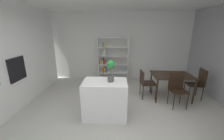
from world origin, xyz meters
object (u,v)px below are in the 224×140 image
(dining_chair_near, at_px, (177,86))
(dining_chair_window_side, at_px, (198,81))
(open_bookshelf, at_px, (111,60))
(built_in_oven, at_px, (17,69))
(dining_chair_island_side, at_px, (145,81))
(dining_table, at_px, (172,77))
(kitchen_island, at_px, (105,99))
(potted_plant_on_island, at_px, (111,69))

(dining_chair_near, bearing_deg, dining_chair_window_side, 23.74)
(open_bookshelf, distance_m, dining_chair_near, 2.77)
(built_in_oven, distance_m, dining_chair_island_side, 3.62)
(built_in_oven, xyz_separation_m, dining_table, (4.29, 0.76, -0.42))
(dining_chair_island_side, bearing_deg, dining_chair_near, -123.38)
(built_in_oven, relative_size, dining_table, 0.52)
(kitchen_island, xyz_separation_m, potted_plant_on_island, (0.14, 0.00, 0.76))
(dining_chair_island_side, relative_size, dining_chair_near, 0.91)
(built_in_oven, height_order, open_bookshelf, open_bookshelf)
(dining_table, bearing_deg, dining_chair_island_side, -179.56)
(open_bookshelf, relative_size, dining_table, 1.53)
(potted_plant_on_island, bearing_deg, dining_chair_island_side, 45.35)
(kitchen_island, height_order, open_bookshelf, open_bookshelf)
(dining_chair_island_side, bearing_deg, open_bookshelf, 33.60)
(built_in_oven, xyz_separation_m, dining_chair_window_side, (5.11, 0.75, -0.56))
(kitchen_island, distance_m, dining_chair_island_side, 1.58)
(open_bookshelf, bearing_deg, built_in_oven, -136.27)
(built_in_oven, bearing_deg, open_bookshelf, 43.73)
(dining_chair_near, bearing_deg, built_in_oven, 178.93)
(built_in_oven, distance_m, potted_plant_on_island, 2.47)
(built_in_oven, distance_m, dining_chair_window_side, 5.20)
(dining_table, distance_m, dining_chair_near, 0.47)
(potted_plant_on_island, height_order, open_bookshelf, open_bookshelf)
(open_bookshelf, height_order, dining_table, open_bookshelf)
(built_in_oven, xyz_separation_m, dining_chair_island_side, (3.49, 0.75, -0.58))
(built_in_oven, height_order, dining_chair_window_side, built_in_oven)
(dining_table, relative_size, dining_chair_island_side, 1.34)
(dining_table, bearing_deg, dining_chair_window_side, -0.35)
(built_in_oven, xyz_separation_m, open_bookshelf, (2.35, 2.25, -0.21))
(potted_plant_on_island, height_order, dining_chair_window_side, potted_plant_on_island)
(dining_chair_window_side, bearing_deg, built_in_oven, -78.86)
(built_in_oven, distance_m, dining_table, 4.38)
(potted_plant_on_island, relative_size, open_bookshelf, 0.28)
(potted_plant_on_island, bearing_deg, open_bookshelf, 92.34)
(kitchen_island, bearing_deg, open_bookshelf, 89.26)
(dining_chair_window_side, bearing_deg, dining_chair_island_side, -87.21)
(dining_chair_island_side, bearing_deg, kitchen_island, 128.09)
(kitchen_island, xyz_separation_m, dining_chair_window_side, (2.80, 1.05, 0.10))
(built_in_oven, height_order, dining_table, built_in_oven)
(built_in_oven, relative_size, kitchen_island, 0.59)
(dining_table, xyz_separation_m, dining_chair_window_side, (0.82, -0.01, -0.14))
(dining_table, bearing_deg, potted_plant_on_island, -150.17)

